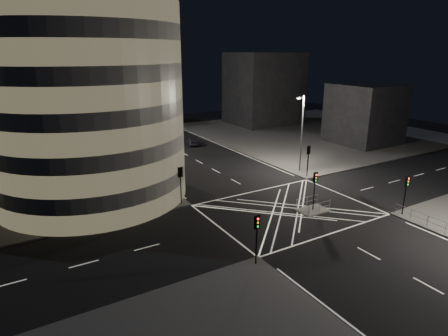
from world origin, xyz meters
TOP-DOWN VIEW (x-y plane):
  - ground at (0.00, 0.00)m, footprint 120.00×120.00m
  - sidewalk_far_right at (29.00, 27.00)m, footprint 42.00×42.00m
  - central_island at (2.00, -1.50)m, footprint 3.00×2.00m
  - office_tower_curved at (-20.74, 18.74)m, footprint 30.00×29.00m
  - office_block_rear at (-22.00, 42.00)m, footprint 24.00×16.00m
  - building_right_far at (26.00, 40.00)m, footprint 14.00×12.00m
  - building_right_near at (30.00, 16.00)m, footprint 10.00×10.00m
  - building_far_end at (-4.00, 58.00)m, footprint 18.00×8.00m
  - tree_a at (-10.50, 9.00)m, footprint 4.08×4.08m
  - tree_b at (-10.50, 15.00)m, footprint 4.97×4.97m
  - tree_c at (-10.50, 21.00)m, footprint 4.79×4.79m
  - tree_d at (-10.50, 27.00)m, footprint 4.61×4.61m
  - tree_e at (-10.50, 33.00)m, footprint 4.13×4.13m
  - traffic_signal_fl at (-8.80, 6.80)m, footprint 0.55×0.22m
  - traffic_signal_nl at (-8.80, -6.80)m, footprint 0.55×0.22m
  - traffic_signal_fr at (8.80, 6.80)m, footprint 0.55×0.22m
  - traffic_signal_nr at (8.80, -6.80)m, footprint 0.55×0.22m
  - traffic_signal_island at (2.00, -1.50)m, footprint 0.55×0.22m
  - street_lamp_left_near at (-9.44, 12.00)m, footprint 1.25×0.25m
  - street_lamp_left_far at (-9.44, 30.00)m, footprint 1.25×0.25m
  - street_lamp_right_far at (9.44, 9.00)m, footprint 1.25×0.25m
  - railing_island_south at (2.00, -2.40)m, footprint 2.80×0.06m
  - railing_island_north at (2.00, -0.60)m, footprint 2.80×0.06m
  - sedan at (3.41, 29.76)m, footprint 2.07×4.29m

SIDE VIEW (x-z plane):
  - ground at x=0.00m, z-range 0.00..0.00m
  - sidewalk_far_right at x=29.00m, z-range 0.00..0.15m
  - central_island at x=2.00m, z-range 0.00..0.15m
  - sedan at x=3.41m, z-range 0.00..1.36m
  - railing_island_south at x=2.00m, z-range 0.15..1.25m
  - railing_island_north at x=2.00m, z-range 0.15..1.25m
  - traffic_signal_fl at x=-8.80m, z-range 0.91..4.91m
  - traffic_signal_nl at x=-8.80m, z-range 0.91..4.91m
  - traffic_signal_fr at x=8.80m, z-range 0.91..4.91m
  - traffic_signal_nr at x=8.80m, z-range 0.91..4.91m
  - traffic_signal_island at x=2.00m, z-range 0.91..4.91m
  - tree_a at x=-10.50m, z-range 0.93..7.21m
  - tree_e at x=-10.50m, z-range 0.95..7.30m
  - tree_d at x=-10.50m, z-range 1.31..8.96m
  - building_right_near at x=30.00m, z-range 0.15..10.15m
  - tree_c at x=-10.50m, z-range 1.31..9.16m
  - tree_b at x=-10.50m, z-range 1.30..9.35m
  - street_lamp_left_near at x=-9.44m, z-range 0.54..10.54m
  - street_lamp_left_far at x=-9.44m, z-range 0.54..10.54m
  - street_lamp_right_far at x=9.44m, z-range 0.54..10.54m
  - building_right_far at x=26.00m, z-range 0.15..15.15m
  - building_far_end at x=-4.00m, z-range 0.00..18.00m
  - office_block_rear at x=-22.00m, z-range 0.15..22.15m
  - office_tower_curved at x=-20.74m, z-range -0.95..26.25m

